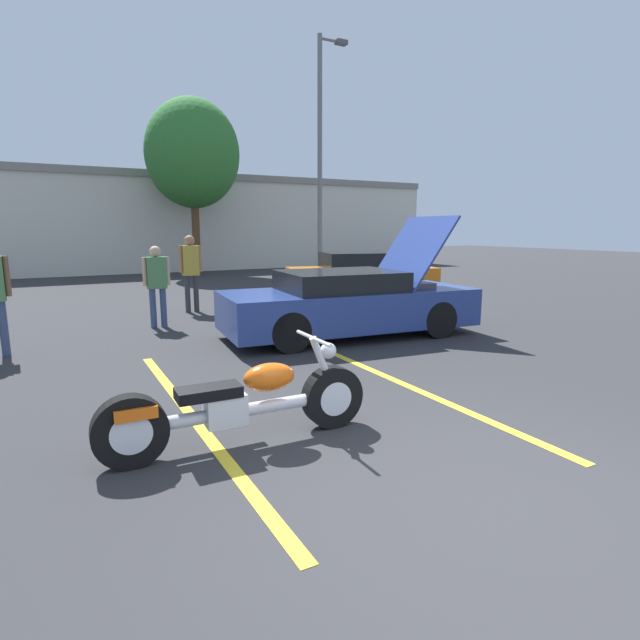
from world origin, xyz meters
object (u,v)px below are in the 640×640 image
object	(u,v)px
tree_background	(193,154)
spectator_midground	(191,267)
parked_car_right_row	(360,273)
motorcycle	(240,405)
spectator_near_motorcycle	(157,280)
light_pole	(321,151)
show_car_hood_open	(350,303)

from	to	relation	value
tree_background	spectator_midground	bearing A→B (deg)	-105.66
tree_background	parked_car_right_row	world-z (taller)	tree_background
motorcycle	spectator_midground	bearing A→B (deg)	80.42
spectator_near_motorcycle	parked_car_right_row	bearing A→B (deg)	24.80
motorcycle	spectator_near_motorcycle	bearing A→B (deg)	87.51
light_pole	show_car_hood_open	xyz separation A→B (m)	(-4.64, -9.57, -4.21)
show_car_hood_open	spectator_midground	distance (m)	4.45
tree_background	parked_car_right_row	xyz separation A→B (m)	(3.08, -7.93, -4.37)
motorcycle	spectator_midground	size ratio (longest dim) A/B	1.40
spectator_midground	show_car_hood_open	bearing A→B (deg)	-64.95
show_car_hood_open	tree_background	bearing A→B (deg)	92.12
spectator_near_motorcycle	spectator_midground	distance (m)	1.86
tree_background	spectator_near_motorcycle	distance (m)	12.36
show_car_hood_open	light_pole	bearing A→B (deg)	69.67
motorcycle	spectator_midground	world-z (taller)	spectator_midground
light_pole	spectator_midground	distance (m)	9.34
light_pole	motorcycle	size ratio (longest dim) A/B	3.53
tree_background	show_car_hood_open	bearing A→B (deg)	-93.41
parked_car_right_row	spectator_near_motorcycle	distance (m)	7.52
motorcycle	spectator_midground	distance (m)	7.69
show_car_hood_open	parked_car_right_row	xyz separation A→B (m)	(3.89, 5.64, -0.04)
motorcycle	parked_car_right_row	bearing A→B (deg)	53.22
tree_background	parked_car_right_row	size ratio (longest dim) A/B	1.46
motorcycle	parked_car_right_row	size ratio (longest dim) A/B	0.51
tree_background	spectator_near_motorcycle	xyz separation A→B (m)	(-3.74, -11.08, -3.98)
tree_background	spectator_midground	xyz separation A→B (m)	(-2.68, -9.56, -3.86)
spectator_near_motorcycle	spectator_midground	xyz separation A→B (m)	(1.06, 1.52, 0.12)
motorcycle	parked_car_right_row	xyz separation A→B (m)	(7.25, 9.15, 0.19)
light_pole	motorcycle	xyz separation A→B (m)	(-8.00, -13.08, -4.44)
parked_car_right_row	light_pole	bearing A→B (deg)	93.37
show_car_hood_open	spectator_near_motorcycle	size ratio (longest dim) A/B	2.93
tree_background	show_car_hood_open	xyz separation A→B (m)	(-0.81, -13.57, -4.33)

